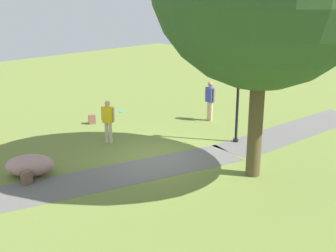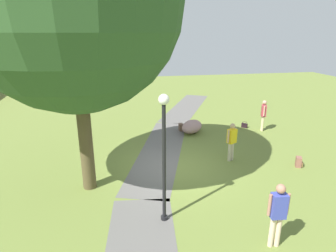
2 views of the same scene
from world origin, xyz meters
The scene contains 12 objects.
ground_plane centered at (0.00, 0.00, 0.00)m, with size 48.00×48.00×0.00m, color olive.
footpath_segment_mid centered at (1.76, 0.10, 0.00)m, with size 8.15×4.16×0.01m.
footpath_segment_far centered at (9.12, -2.96, 0.00)m, with size 7.93×5.20×0.01m.
large_shade_tree centered at (-0.93, 3.01, 5.85)m, with size 6.30×6.30×9.01m.
lamp_post centered at (-3.15, 0.81, 2.23)m, with size 0.28×0.28×3.62m.
lawn_boulder centered at (3.81, -1.89, 0.33)m, with size 1.72×1.65×0.66m.
woman_with_handbag centered at (3.43, -5.70, 0.96)m, with size 0.48×0.36×1.66m.
man_near_boulder centered at (-4.69, -1.67, 1.00)m, with size 0.28×0.52×1.72m.
passerby_on_path centered at (0.20, -2.56, 0.92)m, with size 0.38×0.47×1.60m.
handbag_on_grass centered at (4.05, -4.98, 0.14)m, with size 0.38×0.38×0.31m.
backpack_by_boulder centered at (4.22, -1.41, 0.19)m, with size 0.28×0.26×0.40m.
spare_backpack_on_lawn centered at (-0.85, -4.97, 0.19)m, with size 0.34×0.34×0.40m.
Camera 2 is at (-9.90, 1.99, 5.06)m, focal length 30.45 mm.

